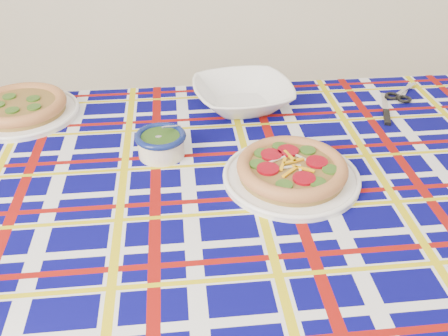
{
  "coord_description": "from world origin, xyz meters",
  "views": [
    {
      "loc": [
        -0.5,
        -0.34,
        1.37
      ],
      "look_at": [
        -0.34,
        0.57,
        0.75
      ],
      "focal_mm": 40.0,
      "sensor_mm": 36.0,
      "label": 1
    }
  ],
  "objects": [
    {
      "name": "dining_table",
      "position": [
        -0.35,
        0.57,
        0.65
      ],
      "size": [
        1.61,
        1.07,
        0.72
      ],
      "rotation": [
        0.0,
        0.0,
        -0.07
      ],
      "color": "brown",
      "rests_on": "floor"
    },
    {
      "name": "table_knife",
      "position": [
        0.18,
        0.84,
        0.73
      ],
      "size": [
        0.09,
        0.2,
        0.01
      ],
      "primitive_type": null,
      "rotation": [
        0.0,
        0.0,
        1.19
      ],
      "color": "silver",
      "rests_on": "tablecloth"
    },
    {
      "name": "main_focaccia_plate",
      "position": [
        -0.19,
        0.53,
        0.76
      ],
      "size": [
        0.35,
        0.35,
        0.06
      ],
      "primitive_type": null,
      "rotation": [
        0.0,
        0.0,
        -0.11
      ],
      "color": "olive",
      "rests_on": "tablecloth"
    },
    {
      "name": "tablecloth",
      "position": [
        -0.35,
        0.57,
        0.68
      ],
      "size": [
        1.64,
        1.1,
        0.1
      ],
      "primitive_type": null,
      "rotation": [
        0.0,
        0.0,
        -0.07
      ],
      "color": "#060457",
      "rests_on": "dining_table"
    },
    {
      "name": "kitchen_scissors",
      "position": [
        0.27,
        0.91,
        0.74
      ],
      "size": [
        0.18,
        0.18,
        0.01
      ],
      "primitive_type": null,
      "rotation": [
        0.0,
        0.0,
        0.76
      ],
      "color": "silver",
      "rests_on": "tablecloth"
    },
    {
      "name": "serving_bowl",
      "position": [
        -0.23,
        0.9,
        0.76
      ],
      "size": [
        0.29,
        0.29,
        0.07
      ],
      "primitive_type": "imported",
      "rotation": [
        0.0,
        0.0,
        0.07
      ],
      "color": "white",
      "rests_on": "tablecloth"
    },
    {
      "name": "pesto_bowl",
      "position": [
        -0.47,
        0.68,
        0.77
      ],
      "size": [
        0.12,
        0.12,
        0.07
      ],
      "primitive_type": null,
      "rotation": [
        0.0,
        0.0,
        0.02
      ],
      "color": "#1C3B10",
      "rests_on": "tablecloth"
    },
    {
      "name": "second_focaccia_plate",
      "position": [
        -0.83,
        0.95,
        0.76
      ],
      "size": [
        0.37,
        0.37,
        0.06
      ],
      "primitive_type": null,
      "rotation": [
        0.0,
        0.0,
        -0.21
      ],
      "color": "olive",
      "rests_on": "tablecloth"
    }
  ]
}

